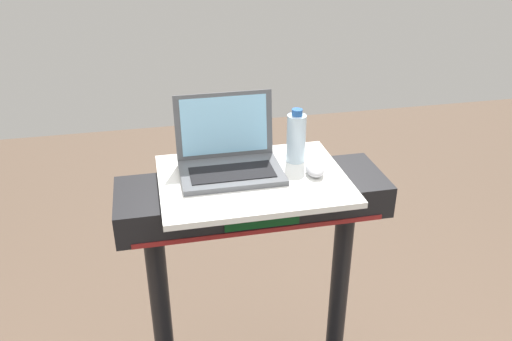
# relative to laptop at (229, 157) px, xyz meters

# --- Properties ---
(desk_board) EXTENTS (0.61, 0.47, 0.02)m
(desk_board) POSITION_rel_laptop_xyz_m (0.07, -0.07, -0.06)
(desk_board) COLOR white
(desk_board) RESTS_ON treadmill_base
(laptop) EXTENTS (0.34, 0.26, 0.24)m
(laptop) POSITION_rel_laptop_xyz_m (0.00, 0.00, 0.00)
(laptop) COLOR #515459
(laptop) RESTS_ON desk_board
(computer_mouse) EXTENTS (0.07, 0.11, 0.03)m
(computer_mouse) POSITION_rel_laptop_xyz_m (0.27, -0.09, -0.03)
(computer_mouse) COLOR #B2B2B7
(computer_mouse) RESTS_ON desk_board
(water_bottle) EXTENTS (0.07, 0.07, 0.19)m
(water_bottle) POSITION_rel_laptop_xyz_m (0.24, 0.02, 0.04)
(water_bottle) COLOR silver
(water_bottle) RESTS_ON desk_board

